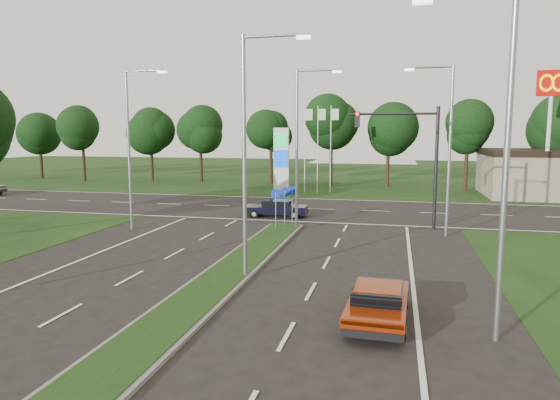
# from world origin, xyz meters

# --- Properties ---
(ground) EXTENTS (160.00, 160.00, 0.00)m
(ground) POSITION_xyz_m (0.00, 0.00, 0.00)
(ground) COLOR black
(ground) RESTS_ON ground
(verge_far) EXTENTS (160.00, 50.00, 0.02)m
(verge_far) POSITION_xyz_m (0.00, 55.00, 0.00)
(verge_far) COLOR black
(verge_far) RESTS_ON ground
(cross_road) EXTENTS (160.00, 12.00, 0.02)m
(cross_road) POSITION_xyz_m (0.00, 24.00, 0.00)
(cross_road) COLOR black
(cross_road) RESTS_ON ground
(median_kerb) EXTENTS (2.00, 26.00, 0.12)m
(median_kerb) POSITION_xyz_m (0.00, 4.00, 0.06)
(median_kerb) COLOR slate
(median_kerb) RESTS_ON ground
(streetlight_median_near) EXTENTS (2.53, 0.22, 9.00)m
(streetlight_median_near) POSITION_xyz_m (1.00, 6.00, 5.08)
(streetlight_median_near) COLOR gray
(streetlight_median_near) RESTS_ON ground
(streetlight_median_far) EXTENTS (2.53, 0.22, 9.00)m
(streetlight_median_far) POSITION_xyz_m (1.00, 16.00, 5.08)
(streetlight_median_far) COLOR gray
(streetlight_median_far) RESTS_ON ground
(streetlight_left_far) EXTENTS (2.53, 0.22, 9.00)m
(streetlight_left_far) POSITION_xyz_m (-8.30, 14.00, 5.08)
(streetlight_left_far) COLOR gray
(streetlight_left_far) RESTS_ON ground
(streetlight_right_far) EXTENTS (2.53, 0.22, 9.00)m
(streetlight_right_far) POSITION_xyz_m (8.80, 16.00, 5.08)
(streetlight_right_far) COLOR gray
(streetlight_right_far) RESTS_ON ground
(streetlight_right_near) EXTENTS (2.53, 0.22, 9.00)m
(streetlight_right_near) POSITION_xyz_m (8.80, 2.00, 5.08)
(streetlight_right_near) COLOR gray
(streetlight_right_near) RESTS_ON ground
(traffic_signal) EXTENTS (5.10, 0.42, 7.00)m
(traffic_signal) POSITION_xyz_m (7.19, 18.00, 4.65)
(traffic_signal) COLOR black
(traffic_signal) RESTS_ON ground
(median_signs) EXTENTS (1.16, 1.76, 2.38)m
(median_signs) POSITION_xyz_m (0.00, 16.40, 1.71)
(median_signs) COLOR gray
(median_signs) RESTS_ON ground
(gas_pylon) EXTENTS (5.80, 1.26, 8.00)m
(gas_pylon) POSITION_xyz_m (-3.79, 33.05, 3.20)
(gas_pylon) COLOR silver
(gas_pylon) RESTS_ON ground
(mcdonalds_sign) EXTENTS (2.20, 0.47, 10.40)m
(mcdonalds_sign) POSITION_xyz_m (18.00, 31.97, 7.99)
(mcdonalds_sign) COLOR silver
(mcdonalds_sign) RESTS_ON ground
(treeline_far) EXTENTS (6.00, 6.00, 9.90)m
(treeline_far) POSITION_xyz_m (0.10, 39.93, 6.83)
(treeline_far) COLOR black
(treeline_far) RESTS_ON ground
(red_sedan) EXTENTS (1.81, 4.09, 1.11)m
(red_sedan) POSITION_xyz_m (5.88, 2.67, 0.59)
(red_sedan) COLOR maroon
(red_sedan) RESTS_ON ground
(navy_sedan) EXTENTS (4.16, 1.92, 1.12)m
(navy_sedan) POSITION_xyz_m (-1.36, 20.00, 0.60)
(navy_sedan) COLOR black
(navy_sedan) RESTS_ON ground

